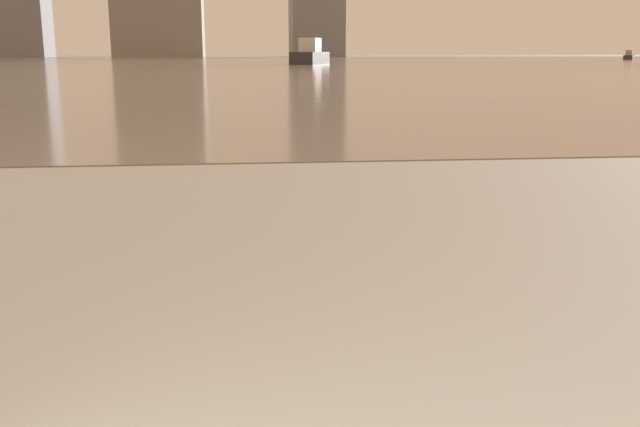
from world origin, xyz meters
TOP-DOWN VIEW (x-y plane):
  - harbor_water at (0.00, 62.00)m, footprint 180.00×110.00m
  - harbor_boat_1 at (44.23, 79.27)m, footprint 2.36×2.86m
  - harbor_boat_4 at (5.18, 55.57)m, footprint 3.53×5.52m

SIDE VIEW (x-z plane):
  - harbor_water at x=0.00m, z-range 0.00..0.01m
  - harbor_boat_1 at x=44.23m, z-range -0.15..0.90m
  - harbor_boat_4 at x=5.18m, z-range -0.28..1.68m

